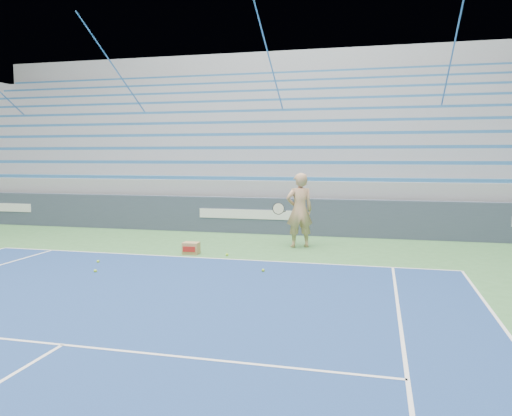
# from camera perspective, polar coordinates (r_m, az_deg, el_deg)

# --- Properties ---
(sponsor_barrier) EXTENTS (30.00, 0.32, 1.10)m
(sponsor_barrier) POSITION_cam_1_polar(r_m,az_deg,el_deg) (15.30, -0.58, -0.84)
(sponsor_barrier) COLOR #374054
(sponsor_barrier) RESTS_ON ground
(bleachers) EXTENTS (31.00, 9.15, 7.30)m
(bleachers) POSITION_cam_1_polar(r_m,az_deg,el_deg) (20.79, 3.32, 5.92)
(bleachers) COLOR #95989D
(bleachers) RESTS_ON ground
(tennis_player) EXTENTS (1.02, 0.97, 1.93)m
(tennis_player) POSITION_cam_1_polar(r_m,az_deg,el_deg) (12.91, 4.98, -0.26)
(tennis_player) COLOR tan
(tennis_player) RESTS_ON ground
(ball_box) EXTENTS (0.39, 0.31, 0.29)m
(ball_box) POSITION_cam_1_polar(r_m,az_deg,el_deg) (12.16, -7.43, -4.58)
(ball_box) COLOR #A88451
(ball_box) RESTS_ON ground
(tennis_ball_0) EXTENTS (0.07, 0.07, 0.07)m
(tennis_ball_0) POSITION_cam_1_polar(r_m,az_deg,el_deg) (10.69, -17.89, -6.87)
(tennis_ball_0) COLOR #B0E82F
(tennis_ball_0) RESTS_ON ground
(tennis_ball_1) EXTENTS (0.07, 0.07, 0.07)m
(tennis_ball_1) POSITION_cam_1_polar(r_m,az_deg,el_deg) (11.62, -17.60, -5.85)
(tennis_ball_1) COLOR #B0E82F
(tennis_ball_1) RESTS_ON ground
(tennis_ball_2) EXTENTS (0.07, 0.07, 0.07)m
(tennis_ball_2) POSITION_cam_1_polar(r_m,az_deg,el_deg) (10.23, 0.82, -7.15)
(tennis_ball_2) COLOR #B0E82F
(tennis_ball_2) RESTS_ON ground
(tennis_ball_3) EXTENTS (0.07, 0.07, 0.07)m
(tennis_ball_3) POSITION_cam_1_polar(r_m,az_deg,el_deg) (11.87, -3.33, -5.33)
(tennis_ball_3) COLOR #B0E82F
(tennis_ball_3) RESTS_ON ground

